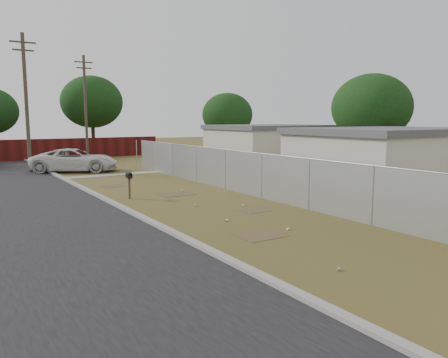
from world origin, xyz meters
TOP-DOWN VIEW (x-y plane):
  - ground at (0.00, 0.00)m, footprint 120.00×120.00m
  - chainlink_fence at (3.12, 1.03)m, footprint 0.10×27.06m
  - utility_poles at (-3.67, 20.67)m, footprint 12.60×8.24m
  - houses at (9.70, 3.13)m, footprint 9.30×17.24m
  - horizon_trees at (0.84, 23.56)m, footprint 33.32×31.94m
  - mailbox at (-1.94, 3.05)m, footprint 0.21×0.52m
  - pickup_truck at (-1.41, 14.61)m, footprint 6.14×4.87m
  - scattered_litter at (0.09, -2.30)m, footprint 2.61×12.21m

SIDE VIEW (x-z plane):
  - ground at x=0.00m, z-range 0.00..0.00m
  - scattered_litter at x=0.09m, z-range 0.01..0.08m
  - pickup_truck at x=-1.41m, z-range 0.00..1.55m
  - chainlink_fence at x=3.12m, z-range -0.21..1.81m
  - mailbox at x=-1.94m, z-range 0.35..1.54m
  - houses at x=9.70m, z-range 0.01..3.11m
  - horizon_trees at x=0.84m, z-range 0.74..8.52m
  - utility_poles at x=-3.67m, z-range 0.19..9.19m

